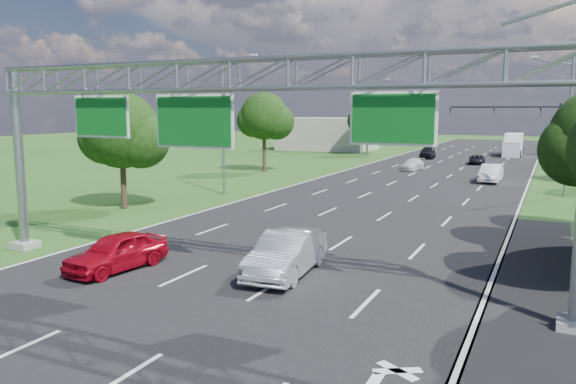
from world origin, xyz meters
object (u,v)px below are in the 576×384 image
Objects in this scene: silver_sedan at (286,253)px; box_truck at (513,145)px; traffic_signal at (526,119)px; red_coupe at (117,252)px; sign_gantry at (237,92)px.

box_truck is at bearing 81.21° from silver_sedan.
traffic_signal reaches higher than red_coupe.
red_coupe is at bearing -165.29° from silver_sedan.
sign_gantry is at bearing 17.91° from red_coupe.
sign_gantry reaches higher than box_truck.
silver_sedan is at bearing -96.46° from traffic_signal.
sign_gantry is 53.51m from traffic_signal.
sign_gantry reaches higher than red_coupe.
traffic_signal is at bearing 82.32° from sign_gantry.
traffic_signal is at bearing 78.20° from silver_sedan.
traffic_signal is at bearing -82.82° from box_truck.
red_coupe is (-12.16, -53.95, -4.43)m from traffic_signal.
sign_gantry is at bearing -96.19° from box_truck.
sign_gantry reaches higher than traffic_signal.
box_truck is at bearing 98.86° from traffic_signal.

